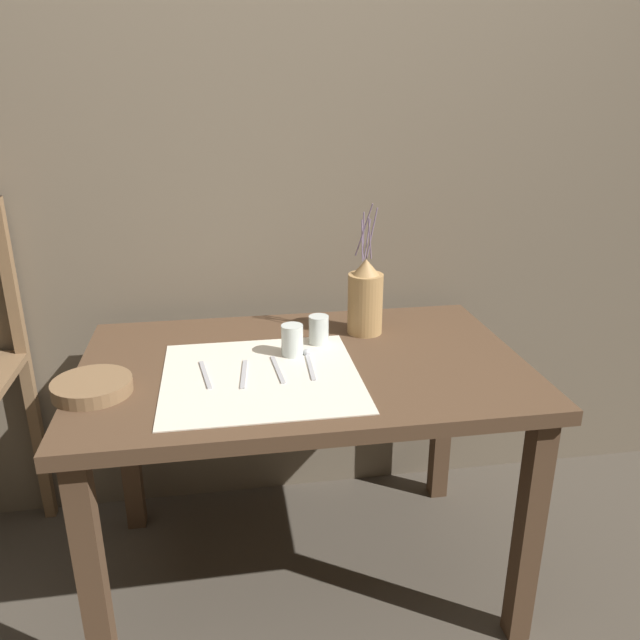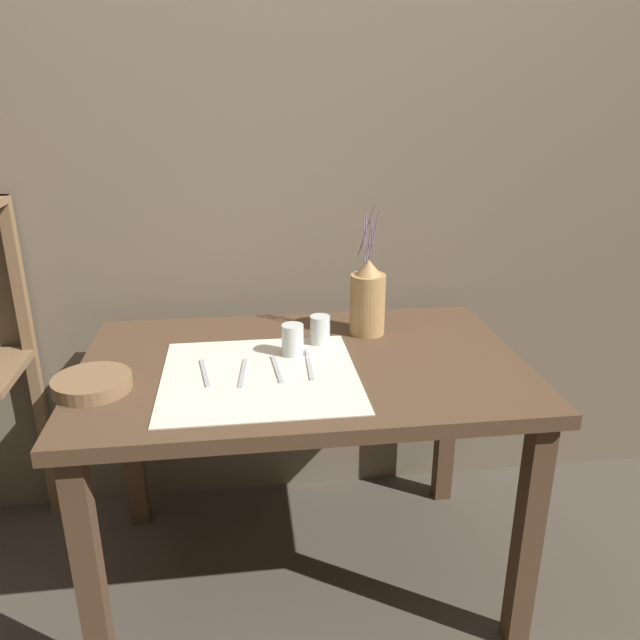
# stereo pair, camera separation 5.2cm
# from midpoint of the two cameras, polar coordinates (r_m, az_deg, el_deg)

# --- Properties ---
(ground_plane) EXTENTS (12.00, 12.00, 0.00)m
(ground_plane) POSITION_cam_midpoint_polar(r_m,az_deg,el_deg) (2.16, -2.12, -22.01)
(ground_plane) COLOR #473F35
(stone_wall_back) EXTENTS (7.00, 0.06, 2.40)m
(stone_wall_back) POSITION_cam_midpoint_polar(r_m,az_deg,el_deg) (2.11, -4.34, 13.36)
(stone_wall_back) COLOR #6B5E4C
(stone_wall_back) RESTS_ON ground_plane
(wooden_table) EXTENTS (1.23, 0.79, 0.74)m
(wooden_table) POSITION_cam_midpoint_polar(r_m,az_deg,el_deg) (1.79, -2.39, -6.60)
(wooden_table) COLOR #4C3523
(wooden_table) RESTS_ON ground_plane
(linen_cloth) EXTENTS (0.52, 0.50, 0.00)m
(linen_cloth) POSITION_cam_midpoint_polar(r_m,az_deg,el_deg) (1.66, -6.31, -5.15)
(linen_cloth) COLOR beige
(linen_cloth) RESTS_ON wooden_table
(pitcher_with_flowers) EXTENTS (0.11, 0.11, 0.40)m
(pitcher_with_flowers) POSITION_cam_midpoint_polar(r_m,az_deg,el_deg) (1.92, 3.38, 1.93)
(pitcher_with_flowers) COLOR #A87F4C
(pitcher_with_flowers) RESTS_ON wooden_table
(wooden_bowl) EXTENTS (0.20, 0.20, 0.04)m
(wooden_bowl) POSITION_cam_midpoint_polar(r_m,az_deg,el_deg) (1.67, -20.96, -5.72)
(wooden_bowl) COLOR brown
(wooden_bowl) RESTS_ON wooden_table
(glass_tumbler_near) EXTENTS (0.06, 0.06, 0.09)m
(glass_tumbler_near) POSITION_cam_midpoint_polar(r_m,az_deg,el_deg) (1.77, -3.40, -1.85)
(glass_tumbler_near) COLOR silver
(glass_tumbler_near) RESTS_ON wooden_table
(glass_tumbler_far) EXTENTS (0.06, 0.06, 0.09)m
(glass_tumbler_far) POSITION_cam_midpoint_polar(r_m,az_deg,el_deg) (1.85, -0.93, -0.90)
(glass_tumbler_far) COLOR silver
(glass_tumbler_far) RESTS_ON wooden_table
(fork_outer) EXTENTS (0.04, 0.17, 0.00)m
(fork_outer) POSITION_cam_midpoint_polar(r_m,az_deg,el_deg) (1.69, -11.33, -4.91)
(fork_outer) COLOR #A8A8AD
(fork_outer) RESTS_ON wooden_table
(knife_center) EXTENTS (0.03, 0.17, 0.00)m
(knife_center) POSITION_cam_midpoint_polar(r_m,az_deg,el_deg) (1.68, -7.86, -4.90)
(knife_center) COLOR #A8A8AD
(knife_center) RESTS_ON wooden_table
(fork_inner) EXTENTS (0.02, 0.17, 0.00)m
(fork_inner) POSITION_cam_midpoint_polar(r_m,az_deg,el_deg) (1.69, -4.77, -4.52)
(fork_inner) COLOR #A8A8AD
(fork_inner) RESTS_ON wooden_table
(spoon_outer) EXTENTS (0.02, 0.19, 0.02)m
(spoon_outer) POSITION_cam_midpoint_polar(r_m,az_deg,el_deg) (1.75, -1.95, -3.48)
(spoon_outer) COLOR #A8A8AD
(spoon_outer) RESTS_ON wooden_table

